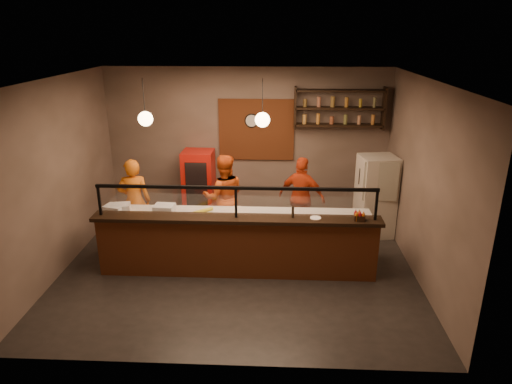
{
  "coord_description": "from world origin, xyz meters",
  "views": [
    {
      "loc": [
        0.64,
        -7.07,
        3.94
      ],
      "look_at": [
        0.29,
        0.3,
        1.28
      ],
      "focal_mm": 32.0,
      "sensor_mm": 36.0,
      "label": 1
    }
  ],
  "objects_px": {
    "cook_left": "(135,201)",
    "cook_mid": "(224,197)",
    "wall_clock": "(252,121)",
    "condiment_caddy": "(359,218)",
    "fridge": "(376,196)",
    "cook_right": "(302,197)",
    "pizza_dough": "(236,211)",
    "pepper_mill": "(293,212)",
    "red_cooler": "(199,185)"
  },
  "relations": [
    {
      "from": "pepper_mill",
      "to": "cook_left",
      "type": "bearing_deg",
      "value": 158.37
    },
    {
      "from": "red_cooler",
      "to": "pepper_mill",
      "type": "relative_size",
      "value": 7.96
    },
    {
      "from": "wall_clock",
      "to": "pizza_dough",
      "type": "height_order",
      "value": "wall_clock"
    },
    {
      "from": "cook_mid",
      "to": "pepper_mill",
      "type": "xyz_separation_m",
      "value": [
        1.29,
        -1.46,
        0.31
      ]
    },
    {
      "from": "wall_clock",
      "to": "fridge",
      "type": "relative_size",
      "value": 0.18
    },
    {
      "from": "fridge",
      "to": "pizza_dough",
      "type": "relative_size",
      "value": 3.3
    },
    {
      "from": "red_cooler",
      "to": "cook_right",
      "type": "bearing_deg",
      "value": -19.02
    },
    {
      "from": "red_cooler",
      "to": "fridge",
      "type": "bearing_deg",
      "value": -9.53
    },
    {
      "from": "cook_right",
      "to": "condiment_caddy",
      "type": "distance_m",
      "value": 1.9
    },
    {
      "from": "cook_left",
      "to": "cook_mid",
      "type": "height_order",
      "value": "cook_mid"
    },
    {
      "from": "cook_right",
      "to": "pizza_dough",
      "type": "xyz_separation_m",
      "value": [
        -1.21,
        -1.03,
        0.1
      ]
    },
    {
      "from": "wall_clock",
      "to": "condiment_caddy",
      "type": "xyz_separation_m",
      "value": [
        1.86,
        -2.8,
        -0.99
      ]
    },
    {
      "from": "cook_right",
      "to": "red_cooler",
      "type": "height_order",
      "value": "cook_right"
    },
    {
      "from": "cook_left",
      "to": "fridge",
      "type": "xyz_separation_m",
      "value": [
        4.65,
        0.56,
        -0.02
      ]
    },
    {
      "from": "fridge",
      "to": "pepper_mill",
      "type": "bearing_deg",
      "value": -143.89
    },
    {
      "from": "wall_clock",
      "to": "fridge",
      "type": "height_order",
      "value": "wall_clock"
    },
    {
      "from": "cook_right",
      "to": "red_cooler",
      "type": "relative_size",
      "value": 1.07
    },
    {
      "from": "cook_left",
      "to": "cook_mid",
      "type": "relative_size",
      "value": 0.99
    },
    {
      "from": "cook_right",
      "to": "cook_mid",
      "type": "bearing_deg",
      "value": 29.2
    },
    {
      "from": "cook_mid",
      "to": "fridge",
      "type": "bearing_deg",
      "value": 174.27
    },
    {
      "from": "cook_mid",
      "to": "wall_clock",
      "type": "bearing_deg",
      "value": -121.37
    },
    {
      "from": "cook_mid",
      "to": "condiment_caddy",
      "type": "bearing_deg",
      "value": 135.96
    },
    {
      "from": "wall_clock",
      "to": "cook_right",
      "type": "bearing_deg",
      "value": -46.78
    },
    {
      "from": "cook_mid",
      "to": "condiment_caddy",
      "type": "xyz_separation_m",
      "value": [
        2.34,
        -1.52,
        0.26
      ]
    },
    {
      "from": "fridge",
      "to": "condiment_caddy",
      "type": "xyz_separation_m",
      "value": [
        -0.64,
        -1.79,
        0.29
      ]
    },
    {
      "from": "cook_left",
      "to": "cook_right",
      "type": "xyz_separation_m",
      "value": [
        3.19,
        0.45,
        -0.03
      ]
    },
    {
      "from": "pizza_dough",
      "to": "condiment_caddy",
      "type": "distance_m",
      "value": 2.14
    },
    {
      "from": "wall_clock",
      "to": "pepper_mill",
      "type": "xyz_separation_m",
      "value": [
        0.81,
        -2.73,
        -0.95
      ]
    },
    {
      "from": "condiment_caddy",
      "to": "pepper_mill",
      "type": "relative_size",
      "value": 0.87
    },
    {
      "from": "cook_left",
      "to": "fridge",
      "type": "bearing_deg",
      "value": 176.73
    },
    {
      "from": "red_cooler",
      "to": "condiment_caddy",
      "type": "height_order",
      "value": "red_cooler"
    },
    {
      "from": "pizza_dough",
      "to": "fridge",
      "type": "bearing_deg",
      "value": 23.21
    },
    {
      "from": "cook_left",
      "to": "condiment_caddy",
      "type": "height_order",
      "value": "cook_left"
    },
    {
      "from": "cook_mid",
      "to": "pizza_dough",
      "type": "distance_m",
      "value": 0.92
    },
    {
      "from": "fridge",
      "to": "red_cooler",
      "type": "xyz_separation_m",
      "value": [
        -3.62,
        0.69,
        -0.06
      ]
    },
    {
      "from": "wall_clock",
      "to": "condiment_caddy",
      "type": "bearing_deg",
      "value": -56.3
    },
    {
      "from": "condiment_caddy",
      "to": "pepper_mill",
      "type": "distance_m",
      "value": 1.06
    },
    {
      "from": "wall_clock",
      "to": "cook_left",
      "type": "height_order",
      "value": "wall_clock"
    },
    {
      "from": "wall_clock",
      "to": "pizza_dough",
      "type": "bearing_deg",
      "value": -94.36
    },
    {
      "from": "fridge",
      "to": "pizza_dough",
      "type": "xyz_separation_m",
      "value": [
        -2.66,
        -1.14,
        0.09
      ]
    },
    {
      "from": "cook_left",
      "to": "red_cooler",
      "type": "height_order",
      "value": "cook_left"
    },
    {
      "from": "cook_mid",
      "to": "cook_right",
      "type": "height_order",
      "value": "cook_mid"
    },
    {
      "from": "cook_left",
      "to": "pizza_dough",
      "type": "height_order",
      "value": "cook_left"
    },
    {
      "from": "red_cooler",
      "to": "pizza_dough",
      "type": "height_order",
      "value": "red_cooler"
    },
    {
      "from": "wall_clock",
      "to": "pizza_dough",
      "type": "distance_m",
      "value": 2.46
    },
    {
      "from": "cook_right",
      "to": "condiment_caddy",
      "type": "xyz_separation_m",
      "value": [
        0.82,
        -1.68,
        0.3
      ]
    },
    {
      "from": "condiment_caddy",
      "to": "pepper_mill",
      "type": "height_order",
      "value": "pepper_mill"
    },
    {
      "from": "cook_mid",
      "to": "condiment_caddy",
      "type": "distance_m",
      "value": 2.8
    },
    {
      "from": "cook_left",
      "to": "condiment_caddy",
      "type": "bearing_deg",
      "value": 152.77
    },
    {
      "from": "pizza_dough",
      "to": "cook_left",
      "type": "bearing_deg",
      "value": 163.58
    }
  ]
}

